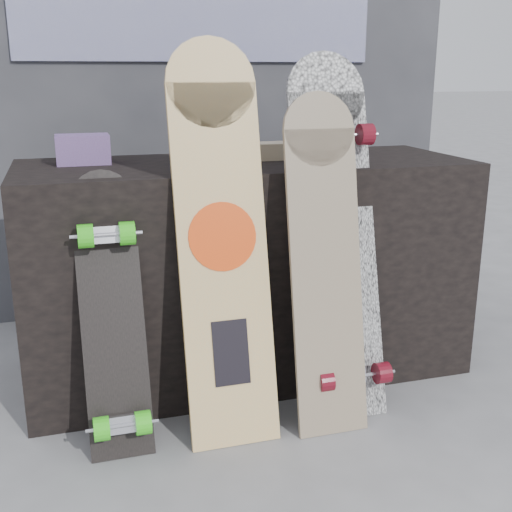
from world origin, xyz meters
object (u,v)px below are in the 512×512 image
object	(u,v)px
longboard_geisha	(221,231)
longboard_celtic	(325,254)
longboard_cascadia	(337,229)
skateboard_dark	(112,311)
vendor_table	(247,268)

from	to	relation	value
longboard_geisha	longboard_celtic	distance (m)	0.33
longboard_geisha	longboard_cascadia	world-z (taller)	longboard_geisha
longboard_geisha	longboard_cascadia	distance (m)	0.40
longboard_geisha	skateboard_dark	xyz separation A→B (m)	(-0.34, -0.01, -0.22)
skateboard_dark	longboard_cascadia	bearing A→B (deg)	3.97
vendor_table	skateboard_dark	world-z (taller)	skateboard_dark
longboard_celtic	longboard_geisha	bearing A→B (deg)	167.35
vendor_table	longboard_geisha	world-z (taller)	longboard_geisha
vendor_table	longboard_cascadia	world-z (taller)	longboard_cascadia
longboard_celtic	longboard_cascadia	bearing A→B (deg)	52.04
vendor_table	skateboard_dark	xyz separation A→B (m)	(-0.52, -0.37, 0.02)
longboard_geisha	longboard_celtic	world-z (taller)	longboard_geisha
longboard_cascadia	skateboard_dark	distance (m)	0.76
vendor_table	longboard_cascadia	xyz separation A→B (m)	(0.22, -0.32, 0.21)
longboard_celtic	longboard_cascadia	world-z (taller)	longboard_cascadia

